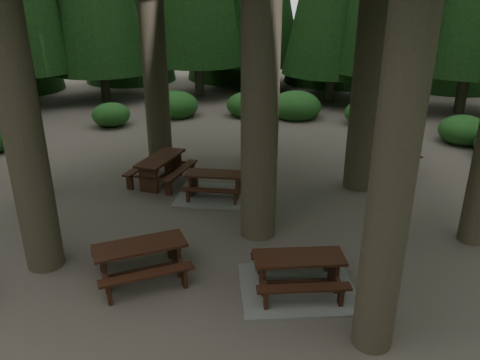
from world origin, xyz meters
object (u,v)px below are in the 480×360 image
at_px(picnic_table_a, 298,278).
at_px(picnic_table_b, 161,166).
at_px(picnic_table_c, 215,189).
at_px(picnic_table_d, 387,151).
at_px(picnic_table_e, 141,256).

xyz_separation_m(picnic_table_a, picnic_table_b, (-5.51, 3.51, 0.30)).
height_order(picnic_table_a, picnic_table_c, picnic_table_a).
bearing_deg(picnic_table_d, picnic_table_c, -93.64).
height_order(picnic_table_c, picnic_table_e, picnic_table_e).
bearing_deg(picnic_table_d, picnic_table_a, -56.11).
distance_m(picnic_table_d, picnic_table_e, 9.58).
distance_m(picnic_table_c, picnic_table_d, 6.17).
height_order(picnic_table_a, picnic_table_b, picnic_table_b).
distance_m(picnic_table_a, picnic_table_d, 7.98).
distance_m(picnic_table_a, picnic_table_e, 3.18).
xyz_separation_m(picnic_table_a, picnic_table_e, (-3.01, -0.96, 0.27)).
bearing_deg(picnic_table_a, picnic_table_d, 58.09).
bearing_deg(picnic_table_b, picnic_table_d, -58.47).
height_order(picnic_table_d, picnic_table_e, picnic_table_e).
bearing_deg(picnic_table_b, picnic_table_e, -155.99).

